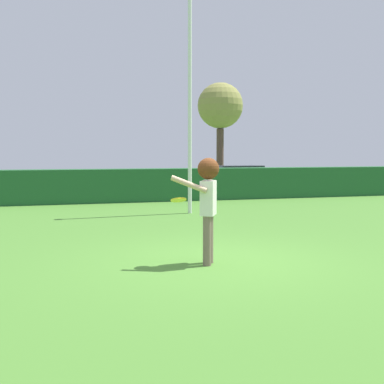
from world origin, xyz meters
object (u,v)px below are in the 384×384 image
Objects in this scene: lamppost at (190,90)px; bare_elm_tree at (220,107)px; person at (208,195)px; parked_car_white at (238,177)px; frisbee at (179,200)px.

bare_elm_tree is (4.59, 10.34, 0.52)m from lamppost.
person is 0.43× the size of parked_car_white.
person is at bearing -109.85° from bare_elm_tree.
bare_elm_tree is at bearing 70.15° from person.
person is at bearing -103.09° from lamppost.
lamppost is 1.24× the size of bare_elm_tree.
person is 0.26× the size of lamppost.
bare_elm_tree is at bearing 68.61° from frisbee.
lamppost is at bearing -120.38° from parked_car_white.
bare_elm_tree reaches higher than person.
lamppost is (2.04, 6.58, 2.71)m from frisbee.
parked_car_white is at bearing 65.15° from frisbee.
lamppost is 1.66× the size of parked_car_white.
lamppost is at bearing -113.95° from bare_elm_tree.
person is 7.35m from lamppost.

